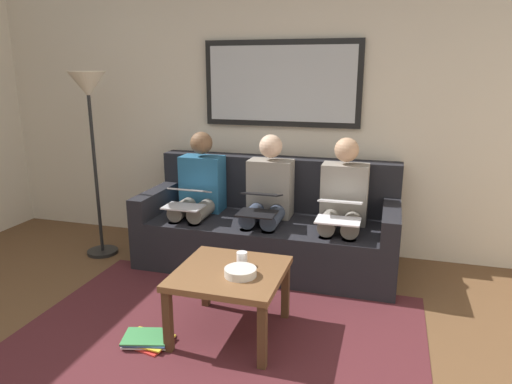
{
  "coord_description": "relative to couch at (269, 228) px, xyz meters",
  "views": [
    {
      "loc": [
        -0.98,
        1.65,
        1.68
      ],
      "look_at": [
        0.0,
        -1.7,
        0.75
      ],
      "focal_mm": 32.56,
      "sensor_mm": 36.0,
      "label": 1
    }
  ],
  "objects": [
    {
      "name": "wall_rear",
      "position": [
        0.0,
        -0.48,
        0.99
      ],
      "size": [
        6.0,
        0.12,
        2.6
      ],
      "primitive_type": "cube",
      "color": "beige",
      "rests_on": "ground_plane"
    },
    {
      "name": "laptop_silver",
      "position": [
        0.64,
        0.31,
        0.32
      ],
      "size": [
        0.32,
        0.35,
        0.15
      ],
      "color": "silver"
    },
    {
      "name": "laptop_white",
      "position": [
        -0.64,
        0.31,
        0.32
      ],
      "size": [
        0.33,
        0.35,
        0.15
      ],
      "color": "white"
    },
    {
      "name": "laptop_black",
      "position": [
        0.0,
        0.31,
        0.32
      ],
      "size": [
        0.3,
        0.38,
        0.16
      ],
      "color": "black"
    },
    {
      "name": "magazine_stack",
      "position": [
        0.4,
        1.48,
        -0.28
      ],
      "size": [
        0.32,
        0.27,
        0.05
      ],
      "color": "red",
      "rests_on": "ground_plane"
    },
    {
      "name": "standing_lamp",
      "position": [
        1.55,
        0.27,
        1.06
      ],
      "size": [
        0.32,
        0.32,
        1.66
      ],
      "color": "black",
      "rests_on": "ground_plane"
    },
    {
      "name": "person_right",
      "position": [
        0.64,
        0.07,
        0.3
      ],
      "size": [
        0.38,
        0.58,
        1.14
      ],
      "color": "#235B84",
      "rests_on": "couch"
    },
    {
      "name": "area_rug",
      "position": [
        0.0,
        1.27,
        -0.31
      ],
      "size": [
        2.6,
        1.8,
        0.01
      ],
      "primitive_type": "cube",
      "color": "#4C1E23",
      "rests_on": "ground_plane"
    },
    {
      "name": "person_middle",
      "position": [
        0.0,
        0.07,
        0.3
      ],
      "size": [
        0.38,
        0.58,
        1.14
      ],
      "color": "gray",
      "rests_on": "couch"
    },
    {
      "name": "framed_mirror",
      "position": [
        0.0,
        -0.39,
        1.24
      ],
      "size": [
        1.43,
        0.05,
        0.76
      ],
      "color": "black"
    },
    {
      "name": "cup",
      "position": [
        -0.11,
        1.12,
        0.18
      ],
      "size": [
        0.07,
        0.07,
        0.09
      ],
      "primitive_type": "cylinder",
      "color": "silver",
      "rests_on": "coffee_table"
    },
    {
      "name": "couch",
      "position": [
        0.0,
        0.0,
        0.0
      ],
      "size": [
        2.2,
        0.9,
        0.9
      ],
      "color": "black",
      "rests_on": "ground_plane"
    },
    {
      "name": "coffee_table",
      "position": [
        -0.06,
        1.22,
        0.07
      ],
      "size": [
        0.67,
        0.67,
        0.45
      ],
      "color": "brown",
      "rests_on": "ground_plane"
    },
    {
      "name": "person_left",
      "position": [
        -0.64,
        0.07,
        0.3
      ],
      "size": [
        0.38,
        0.58,
        1.14
      ],
      "color": "gray",
      "rests_on": "couch"
    },
    {
      "name": "bowl",
      "position": [
        -0.15,
        1.28,
        0.16
      ],
      "size": [
        0.2,
        0.2,
        0.05
      ],
      "primitive_type": "cylinder",
      "color": "beige",
      "rests_on": "coffee_table"
    }
  ]
}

